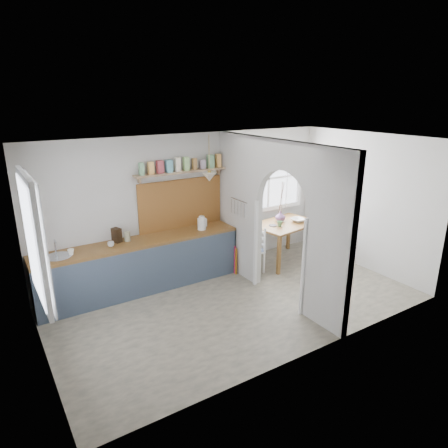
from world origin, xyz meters
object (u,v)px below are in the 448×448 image
dining_table (284,242)px  kettle (202,223)px  chair_right (319,234)px  vase (280,216)px  chair_left (251,249)px

dining_table → kettle: size_ratio=5.14×
dining_table → kettle: 1.87m
dining_table → kettle: bearing=161.1°
chair_right → vase: bearing=91.1°
chair_left → kettle: 1.09m
kettle → vase: size_ratio=1.19×
chair_left → vase: size_ratio=4.26×
dining_table → vase: (-0.00, 0.15, 0.51)m
dining_table → vase: bearing=82.6°
vase → dining_table: bearing=-88.3°
dining_table → vase: vase is taller
dining_table → chair_right: 0.93m
chair_right → kettle: (-2.66, 0.34, 0.61)m
chair_right → chair_left: bearing=103.5°
chair_right → vase: size_ratio=3.97×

